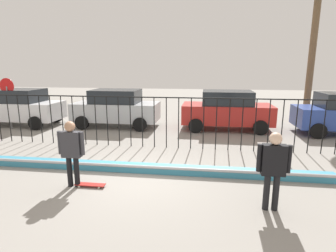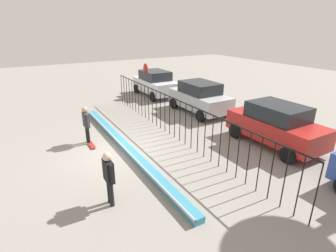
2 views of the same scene
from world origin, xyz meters
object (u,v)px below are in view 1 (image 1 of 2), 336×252
at_px(camera_operator, 273,164).
at_px(stop_sign, 8,96).
at_px(parked_car_red, 227,110).
at_px(skateboard, 90,185).
at_px(parked_car_silver, 116,108).
at_px(parked_car_white, 19,107).
at_px(skateboarder, 71,148).

distance_m(camera_operator, stop_sign, 12.90).
xyz_separation_m(camera_operator, stop_sign, (-11.11, 6.52, 0.57)).
bearing_deg(parked_car_red, skateboard, -114.65).
relative_size(parked_car_silver, parked_car_red, 1.00).
bearing_deg(camera_operator, stop_sign, 11.62).
height_order(camera_operator, parked_car_white, parked_car_white).
bearing_deg(stop_sign, camera_operator, -30.42).
distance_m(skateboarder, camera_operator, 4.85).
xyz_separation_m(camera_operator, parked_car_red, (-0.44, 7.80, -0.07)).
bearing_deg(parked_car_silver, skateboard, -75.22).
relative_size(skateboard, parked_car_red, 0.19).
xyz_separation_m(skateboarder, parked_car_white, (-6.33, 6.78, -0.07)).
relative_size(skateboarder, parked_car_red, 0.40).
bearing_deg(skateboard, parked_car_white, 144.12).
bearing_deg(stop_sign, parked_car_white, 93.11).
bearing_deg(parked_car_silver, stop_sign, -164.76).
xyz_separation_m(parked_car_red, stop_sign, (-10.67, -1.28, 0.64)).
height_order(skateboard, parked_car_white, parked_car_white).
bearing_deg(parked_car_red, parked_car_white, -173.43).
bearing_deg(stop_sign, parked_car_silver, 13.22).
bearing_deg(parked_car_silver, camera_operator, -50.06).
bearing_deg(skateboarder, parked_car_red, 43.32).
distance_m(skateboard, parked_car_red, 8.30).
height_order(parked_car_silver, stop_sign, stop_sign).
xyz_separation_m(skateboard, parked_car_silver, (-1.62, 7.16, 0.91)).
xyz_separation_m(camera_operator, parked_car_silver, (-6.02, 7.72, -0.07)).
distance_m(parked_car_white, stop_sign, 1.03).
distance_m(skateboard, parked_car_silver, 7.40).
bearing_deg(skateboard, parked_car_red, 70.45).
bearing_deg(parked_car_silver, parked_car_red, 2.86).
distance_m(skateboarder, stop_sign, 8.70).
xyz_separation_m(skateboarder, parked_car_red, (4.38, 7.26, -0.07)).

